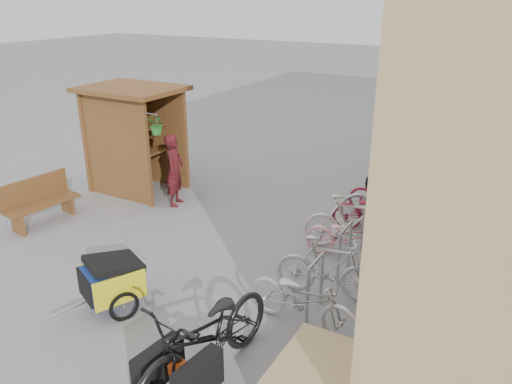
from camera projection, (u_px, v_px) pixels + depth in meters
The scene contains 17 objects.
ground at pixel (185, 272), 8.24m from camera, with size 80.00×80.00×0.00m, color gray.
kiosk at pixel (131, 125), 11.17m from camera, with size 2.49×1.65×2.40m.
bike_rack at pixel (368, 219), 8.94m from camera, with size 0.05×5.35×0.86m.
pallet_stack at pixel (322, 379), 5.66m from camera, with size 1.00×1.20×0.40m.
bench at pixel (39, 200), 9.87m from camera, with size 0.61×1.51×0.93m.
shopping_carts at pixel (450, 159), 11.89m from camera, with size 0.59×2.36×1.06m.
child_trailer at pixel (112, 279), 7.16m from camera, with size 0.94×1.41×0.83m.
cargo_bike at pixel (206, 339), 5.74m from camera, with size 1.03×2.31×1.17m.
person_kiosk at pixel (175, 170), 10.62m from camera, with size 0.57×0.37×1.57m, color maroon.
bike_0 at pixel (303, 299), 6.72m from camera, with size 0.60×1.71×0.90m, color #BBBCC1.
bike_1 at pixel (328, 268), 7.40m from camera, with size 0.46×1.62×0.97m, color #BBBCC1.
bike_2 at pixel (349, 237), 8.50m from camera, with size 0.55×1.58×0.83m, color pink.
bike_3 at pixel (352, 223), 8.77m from camera, with size 0.49×1.72×1.04m, color silver.
bike_4 at pixel (376, 211), 9.46m from camera, with size 0.58×1.66×0.87m, color maroon.
bike_5 at pixel (387, 203), 9.57m from camera, with size 0.51×1.82×1.09m, color #BBBCC1.
bike_6 at pixel (387, 195), 10.26m from camera, with size 0.55×1.57×0.83m, color maroon.
bike_7 at pixel (401, 185), 10.56m from camera, with size 0.49×1.72×1.04m, color black.
Camera 1 is at (4.55, -5.66, 4.27)m, focal length 35.00 mm.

